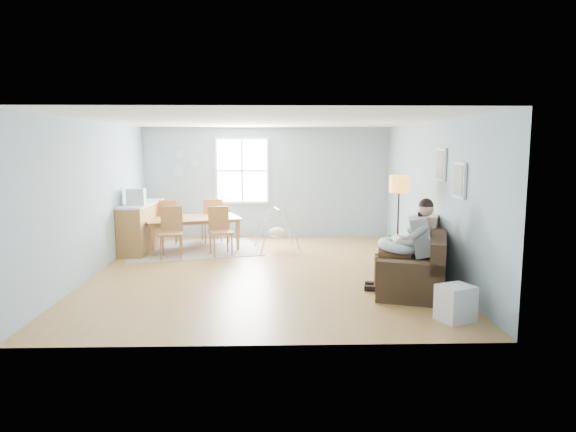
{
  "coord_description": "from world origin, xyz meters",
  "views": [
    {
      "loc": [
        0.18,
        -9.12,
        2.28
      ],
      "look_at": [
        0.43,
        0.08,
        1.0
      ],
      "focal_mm": 32.0,
      "sensor_mm": 36.0,
      "label": 1
    }
  ],
  "objects_px": {
    "chair_sw": "(171,228)",
    "chair_ne": "(212,217)",
    "toddler": "(415,237)",
    "counter": "(142,226)",
    "baby_swing": "(277,232)",
    "chair_nw": "(167,219)",
    "sofa": "(418,267)",
    "dining_table": "(193,234)",
    "chair_se": "(220,227)",
    "floor_lamp": "(399,192)",
    "monitor": "(136,197)",
    "father": "(409,242)",
    "storage_cube": "(455,303)"
  },
  "relations": [
    {
      "from": "dining_table",
      "to": "chair_sw",
      "type": "height_order",
      "value": "chair_sw"
    },
    {
      "from": "chair_se",
      "to": "counter",
      "type": "height_order",
      "value": "counter"
    },
    {
      "from": "baby_swing",
      "to": "chair_nw",
      "type": "bearing_deg",
      "value": 164.71
    },
    {
      "from": "father",
      "to": "storage_cube",
      "type": "bearing_deg",
      "value": -79.43
    },
    {
      "from": "storage_cube",
      "to": "father",
      "type": "bearing_deg",
      "value": 100.57
    },
    {
      "from": "toddler",
      "to": "chair_sw",
      "type": "relative_size",
      "value": 0.9
    },
    {
      "from": "sofa",
      "to": "floor_lamp",
      "type": "distance_m",
      "value": 1.54
    },
    {
      "from": "chair_sw",
      "to": "chair_se",
      "type": "height_order",
      "value": "chair_sw"
    },
    {
      "from": "sofa",
      "to": "counter",
      "type": "relative_size",
      "value": 1.3
    },
    {
      "from": "monitor",
      "to": "chair_nw",
      "type": "bearing_deg",
      "value": 65.36
    },
    {
      "from": "chair_nw",
      "to": "storage_cube",
      "type": "bearing_deg",
      "value": -47.58
    },
    {
      "from": "chair_nw",
      "to": "counter",
      "type": "xyz_separation_m",
      "value": [
        -0.43,
        -0.59,
        -0.08
      ]
    },
    {
      "from": "sofa",
      "to": "floor_lamp",
      "type": "height_order",
      "value": "floor_lamp"
    },
    {
      "from": "toddler",
      "to": "counter",
      "type": "distance_m",
      "value": 5.9
    },
    {
      "from": "chair_nw",
      "to": "father",
      "type": "bearing_deg",
      "value": -40.39
    },
    {
      "from": "toddler",
      "to": "counter",
      "type": "bearing_deg",
      "value": 151.84
    },
    {
      "from": "chair_sw",
      "to": "monitor",
      "type": "distance_m",
      "value": 1.07
    },
    {
      "from": "toddler",
      "to": "floor_lamp",
      "type": "bearing_deg",
      "value": 95.39
    },
    {
      "from": "sofa",
      "to": "chair_se",
      "type": "bearing_deg",
      "value": 144.08
    },
    {
      "from": "chair_se",
      "to": "baby_swing",
      "type": "xyz_separation_m",
      "value": [
        1.2,
        0.41,
        -0.17
      ]
    },
    {
      "from": "chair_sw",
      "to": "counter",
      "type": "xyz_separation_m",
      "value": [
        -0.79,
        0.73,
        -0.07
      ]
    },
    {
      "from": "sofa",
      "to": "dining_table",
      "type": "bearing_deg",
      "value": 143.34
    },
    {
      "from": "dining_table",
      "to": "chair_se",
      "type": "distance_m",
      "value": 0.88
    },
    {
      "from": "toddler",
      "to": "monitor",
      "type": "relative_size",
      "value": 2.41
    },
    {
      "from": "storage_cube",
      "to": "chair_ne",
      "type": "relative_size",
      "value": 0.52
    },
    {
      "from": "sofa",
      "to": "baby_swing",
      "type": "distance_m",
      "value": 3.7
    },
    {
      "from": "dining_table",
      "to": "monitor",
      "type": "xyz_separation_m",
      "value": [
        -1.1,
        -0.41,
        0.86
      ]
    },
    {
      "from": "dining_table",
      "to": "baby_swing",
      "type": "relative_size",
      "value": 1.89
    },
    {
      "from": "floor_lamp",
      "to": "baby_swing",
      "type": "distance_m",
      "value": 3.04
    },
    {
      "from": "sofa",
      "to": "chair_sw",
      "type": "height_order",
      "value": "chair_sw"
    },
    {
      "from": "chair_ne",
      "to": "father",
      "type": "bearing_deg",
      "value": -49.21
    },
    {
      "from": "dining_table",
      "to": "chair_sw",
      "type": "distance_m",
      "value": 0.88
    },
    {
      "from": "toddler",
      "to": "chair_ne",
      "type": "relative_size",
      "value": 0.9
    },
    {
      "from": "storage_cube",
      "to": "dining_table",
      "type": "distance_m",
      "value": 6.27
    },
    {
      "from": "chair_se",
      "to": "floor_lamp",
      "type": "bearing_deg",
      "value": -23.25
    },
    {
      "from": "chair_sw",
      "to": "storage_cube",
      "type": "bearing_deg",
      "value": -41.47
    },
    {
      "from": "father",
      "to": "chair_nw",
      "type": "relative_size",
      "value": 1.41
    },
    {
      "from": "floor_lamp",
      "to": "monitor",
      "type": "distance_m",
      "value": 5.37
    },
    {
      "from": "sofa",
      "to": "dining_table",
      "type": "xyz_separation_m",
      "value": [
        -4.11,
        3.06,
        0.03
      ]
    },
    {
      "from": "chair_sw",
      "to": "chair_se",
      "type": "relative_size",
      "value": 1.03
    },
    {
      "from": "floor_lamp",
      "to": "monitor",
      "type": "height_order",
      "value": "floor_lamp"
    },
    {
      "from": "dining_table",
      "to": "chair_nw",
      "type": "height_order",
      "value": "chair_nw"
    },
    {
      "from": "floor_lamp",
      "to": "chair_se",
      "type": "relative_size",
      "value": 1.73
    },
    {
      "from": "chair_sw",
      "to": "chair_ne",
      "type": "height_order",
      "value": "chair_sw"
    },
    {
      "from": "chair_nw",
      "to": "baby_swing",
      "type": "relative_size",
      "value": 0.99
    },
    {
      "from": "chair_se",
      "to": "chair_nw",
      "type": "distance_m",
      "value": 1.71
    },
    {
      "from": "father",
      "to": "chair_nw",
      "type": "xyz_separation_m",
      "value": [
        -4.54,
        3.86,
        -0.18
      ]
    },
    {
      "from": "storage_cube",
      "to": "chair_ne",
      "type": "xyz_separation_m",
      "value": [
        -3.81,
        5.5,
        0.36
      ]
    },
    {
      "from": "toddler",
      "to": "counter",
      "type": "relative_size",
      "value": 0.5
    },
    {
      "from": "toddler",
      "to": "chair_nw",
      "type": "distance_m",
      "value": 5.84
    }
  ]
}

